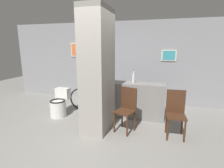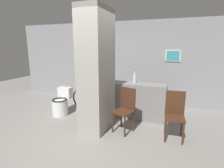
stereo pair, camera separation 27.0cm
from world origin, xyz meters
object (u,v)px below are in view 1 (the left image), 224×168
Objects in this scene: toilet at (59,105)px; bicycle at (97,100)px; bottle_tall at (133,78)px; chair_near_pillar at (126,108)px; chair_by_doorway at (176,112)px.

toilet is 0.42× the size of bicycle.
toilet is 2.11× the size of bottle_tall.
chair_near_pillar is 1.00m from bottle_tall.
bottle_tall is (1.88, 0.54, 0.73)m from toilet.
toilet is at bearing -145.69° from bicycle.
bicycle is at bearing 34.31° from toilet.
bottle_tall reaches higher than chair_by_doorway.
bicycle is at bearing 153.00° from chair_by_doorway.
bottle_tall is at bearing 15.91° from toilet.
chair_near_pillar is at bearing -9.81° from toilet.
chair_by_doorway reaches higher than toilet.
chair_near_pillar is at bearing -89.83° from bottle_tall.
chair_near_pillar is 1.01m from chair_by_doorway.
bottle_tall is at bearing 109.08° from chair_near_pillar.
toilet is 0.74× the size of chair_near_pillar.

